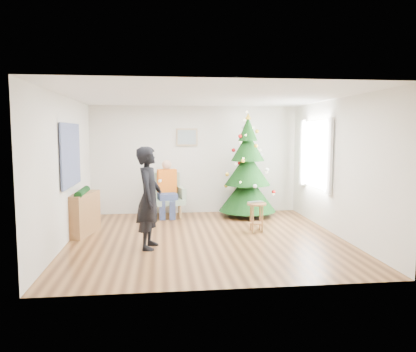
{
  "coord_description": "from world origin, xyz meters",
  "views": [
    {
      "loc": [
        -0.82,
        -7.34,
        1.95
      ],
      "look_at": [
        0.1,
        0.6,
        1.1
      ],
      "focal_mm": 35.0,
      "sensor_mm": 36.0,
      "label": 1
    }
  ],
  "objects": [
    {
      "name": "stool",
      "position": [
        1.05,
        0.41,
        0.29
      ],
      "size": [
        0.38,
        0.38,
        0.57
      ],
      "rotation": [
        0.0,
        0.0,
        -0.01
      ],
      "color": "brown",
      "rests_on": "floor"
    },
    {
      "name": "wall_left",
      "position": [
        -2.5,
        0.0,
        1.3
      ],
      "size": [
        0.0,
        5.0,
        5.0
      ],
      "primitive_type": "plane",
      "rotation": [
        1.57,
        0.0,
        1.57
      ],
      "color": "silver",
      "rests_on": "floor"
    },
    {
      "name": "armchair",
      "position": [
        -0.71,
        2.06,
        0.37
      ],
      "size": [
        0.88,
        0.83,
        1.01
      ],
      "rotation": [
        0.0,
        0.0,
        0.2
      ],
      "color": "gray",
      "rests_on": "floor"
    },
    {
      "name": "framed_picture",
      "position": [
        -0.2,
        2.46,
        1.85
      ],
      "size": [
        0.52,
        0.05,
        0.42
      ],
      "color": "tan",
      "rests_on": "wall_back"
    },
    {
      "name": "floor",
      "position": [
        0.0,
        0.0,
        0.0
      ],
      "size": [
        5.0,
        5.0,
        0.0
      ],
      "primitive_type": "plane",
      "color": "brown",
      "rests_on": "ground"
    },
    {
      "name": "garland",
      "position": [
        -2.33,
        0.58,
        0.82
      ],
      "size": [
        0.14,
        0.9,
        0.14
      ],
      "primitive_type": "cylinder",
      "rotation": [
        1.57,
        0.0,
        0.0
      ],
      "color": "black",
      "rests_on": "console"
    },
    {
      "name": "wall_front",
      "position": [
        0.0,
        -2.5,
        1.3
      ],
      "size": [
        5.0,
        0.0,
        5.0
      ],
      "primitive_type": "plane",
      "rotation": [
        -1.57,
        0.0,
        0.0
      ],
      "color": "silver",
      "rests_on": "floor"
    },
    {
      "name": "console",
      "position": [
        -2.33,
        0.58,
        0.4
      ],
      "size": [
        0.52,
        1.04,
        0.8
      ],
      "primitive_type": "cube",
      "rotation": [
        0.0,
        0.0,
        -0.23
      ],
      "color": "brown",
      "rests_on": "floor"
    },
    {
      "name": "curtains",
      "position": [
        2.44,
        1.0,
        1.5
      ],
      "size": [
        0.05,
        1.75,
        1.5
      ],
      "color": "white",
      "rests_on": "wall_right"
    },
    {
      "name": "ceiling",
      "position": [
        0.0,
        0.0,
        2.6
      ],
      "size": [
        5.0,
        5.0,
        0.0
      ],
      "primitive_type": "plane",
      "rotation": [
        3.14,
        0.0,
        0.0
      ],
      "color": "white",
      "rests_on": "wall_back"
    },
    {
      "name": "wall_right",
      "position": [
        2.5,
        0.0,
        1.3
      ],
      "size": [
        0.0,
        5.0,
        5.0
      ],
      "primitive_type": "plane",
      "rotation": [
        1.57,
        0.0,
        -1.57
      ],
      "color": "silver",
      "rests_on": "floor"
    },
    {
      "name": "game_controller",
      "position": [
        -0.84,
        -0.56,
        1.15
      ],
      "size": [
        0.06,
        0.13,
        0.04
      ],
      "primitive_type": "cube",
      "rotation": [
        0.0,
        0.0,
        -0.16
      ],
      "color": "white",
      "rests_on": "standing_man"
    },
    {
      "name": "christmas_tree",
      "position": [
        1.18,
        1.91,
        1.08
      ],
      "size": [
        1.33,
        1.33,
        2.41
      ],
      "rotation": [
        0.0,
        0.0,
        0.33
      ],
      "color": "#3F2816",
      "rests_on": "floor"
    },
    {
      "name": "window_panel",
      "position": [
        2.47,
        1.0,
        1.5
      ],
      "size": [
        0.04,
        1.3,
        1.4
      ],
      "primitive_type": "cube",
      "color": "white",
      "rests_on": "wall_right"
    },
    {
      "name": "standing_man",
      "position": [
        -1.03,
        -0.53,
        0.86
      ],
      "size": [
        0.51,
        0.69,
        1.73
      ],
      "primitive_type": "imported",
      "rotation": [
        0.0,
        0.0,
        1.41
      ],
      "color": "black",
      "rests_on": "floor"
    },
    {
      "name": "wall_back",
      "position": [
        0.0,
        2.5,
        1.3
      ],
      "size": [
        5.0,
        0.0,
        5.0
      ],
      "primitive_type": "plane",
      "rotation": [
        1.57,
        0.0,
        0.0
      ],
      "color": "silver",
      "rests_on": "floor"
    },
    {
      "name": "tapestry",
      "position": [
        -2.46,
        0.3,
        1.55
      ],
      "size": [
        0.03,
        1.5,
        1.15
      ],
      "primitive_type": "cube",
      "color": "black",
      "rests_on": "wall_left"
    },
    {
      "name": "laptop",
      "position": [
        1.05,
        0.41,
        0.58
      ],
      "size": [
        0.36,
        0.3,
        0.02
      ],
      "primitive_type": "imported",
      "rotation": [
        0.0,
        0.0,
        0.34
      ],
      "color": "silver",
      "rests_on": "stool"
    },
    {
      "name": "seated_person",
      "position": [
        -0.69,
        2.01,
        0.68
      ],
      "size": [
        0.49,
        0.66,
        1.33
      ],
      "rotation": [
        0.0,
        0.0,
        0.2
      ],
      "color": "navy",
      "rests_on": "armchair"
    }
  ]
}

